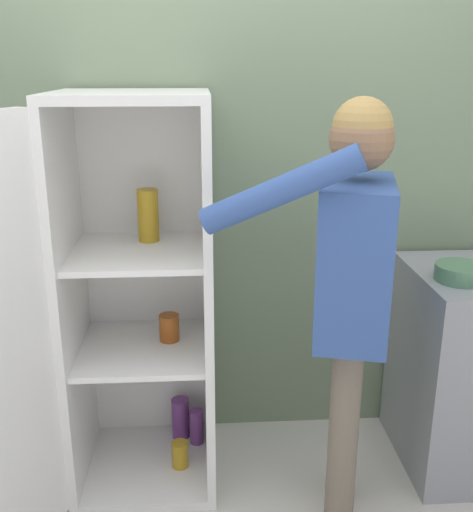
# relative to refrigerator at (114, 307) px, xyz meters

# --- Properties ---
(wall_back) EXTENTS (7.00, 0.06, 2.55)m
(wall_back) POSITION_rel_refrigerator_xyz_m (0.37, 0.42, 0.47)
(wall_back) COLOR gray
(wall_back) RESTS_ON ground_plane
(refrigerator) EXTENTS (0.89, 1.12, 1.63)m
(refrigerator) POSITION_rel_refrigerator_xyz_m (0.00, 0.00, 0.00)
(refrigerator) COLOR white
(refrigerator) RESTS_ON ground_plane
(person) EXTENTS (0.72, 0.56, 1.63)m
(person) POSITION_rel_refrigerator_xyz_m (0.88, -0.25, 0.22)
(person) COLOR #726656
(person) RESTS_ON ground_plane
(counter) EXTENTS (0.55, 0.62, 0.90)m
(counter) POSITION_rel_refrigerator_xyz_m (1.52, 0.06, -0.36)
(counter) COLOR gray
(counter) RESTS_ON ground_plane
(bowl) EXTENTS (0.21, 0.21, 0.07)m
(bowl) POSITION_rel_refrigerator_xyz_m (1.38, -0.03, 0.13)
(bowl) COLOR #517F5B
(bowl) RESTS_ON counter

